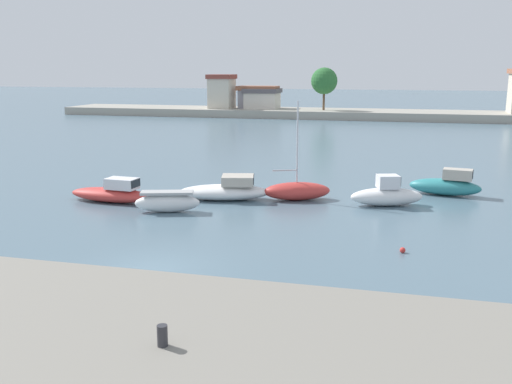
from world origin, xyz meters
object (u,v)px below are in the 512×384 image
moored_boat_3 (297,191)px  mooring_buoy_2 (403,250)px  moored_boat_4 (387,195)px  moored_boat_0 (113,193)px  moored_boat_5 (447,185)px  moored_boat_2 (226,190)px  mooring_bollard (162,336)px  moored_boat_1 (167,202)px

moored_boat_3 → mooring_buoy_2: bearing=-75.2°
moored_boat_4 → moored_boat_0: bearing=173.5°
moored_boat_3 → moored_boat_5: 9.45m
moored_boat_2 → mooring_buoy_2: 12.92m
moored_boat_2 → moored_boat_5: moored_boat_5 is taller
moored_boat_3 → mooring_buoy_2: moored_boat_3 is taller
moored_boat_0 → moored_boat_3: 10.90m
moored_boat_2 → moored_boat_3: moored_boat_3 is taller
mooring_bollard → moored_boat_0: size_ratio=0.08×
moored_boat_0 → moored_boat_2: (6.31, 2.19, 0.04)m
moored_boat_3 → moored_boat_5: bearing=2.0°
moored_boat_0 → moored_boat_1: bearing=-16.3°
mooring_buoy_2 → moored_boat_0: bearing=161.3°
moored_boat_2 → moored_boat_5: size_ratio=1.29×
moored_boat_1 → mooring_buoy_2: bearing=-35.3°
mooring_bollard → mooring_buoy_2: size_ratio=1.85×
moored_boat_5 → mooring_buoy_2: (-2.57, -12.37, -0.51)m
moored_boat_2 → moored_boat_3: size_ratio=0.98×
moored_boat_2 → moored_boat_5: bearing=6.1°
moored_boat_3 → mooring_buoy_2: size_ratio=23.91×
moored_boat_5 → mooring_bollard: bearing=-96.9°
moored_boat_0 → mooring_bollard: bearing=-55.2°
moored_boat_3 → moored_boat_4: 5.24m
mooring_buoy_2 → moored_boat_1: bearing=161.8°
moored_boat_0 → moored_boat_5: bearing=23.3°
moored_boat_4 → mooring_buoy_2: 8.70m
moored_boat_0 → moored_boat_4: bearing=14.8°
moored_boat_5 → moored_boat_3: bearing=-148.9°
moored_boat_1 → moored_boat_2: 4.31m
moored_boat_2 → moored_boat_5: 13.64m
mooring_bollard → mooring_buoy_2: mooring_bollard is taller
moored_boat_1 → moored_boat_4: moored_boat_4 is taller
moored_boat_2 → mooring_buoy_2: (10.28, -7.81, -0.44)m
moored_boat_4 → mooring_bollard: bearing=-117.1°
moored_boat_2 → moored_boat_5: (12.86, 4.56, 0.07)m
mooring_bollard → mooring_buoy_2: (4.84, 14.05, -2.21)m
moored_boat_0 → moored_boat_3: moored_boat_3 is taller
moored_boat_0 → moored_boat_3: bearing=20.8°
mooring_bollard → moored_boat_1: mooring_bollard is taller
mooring_bollard → moored_boat_3: bearing=93.3°
moored_boat_1 → moored_boat_3: size_ratio=0.63×
moored_boat_1 → moored_boat_3: bearing=19.4°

